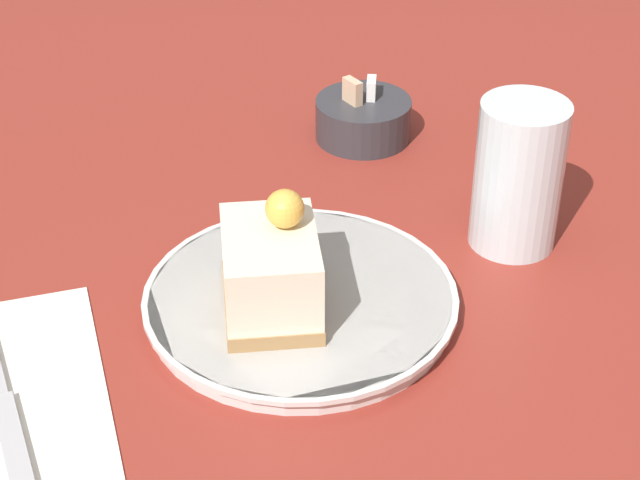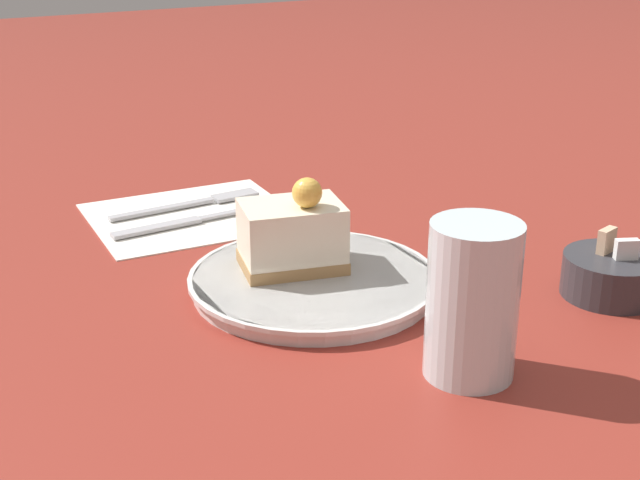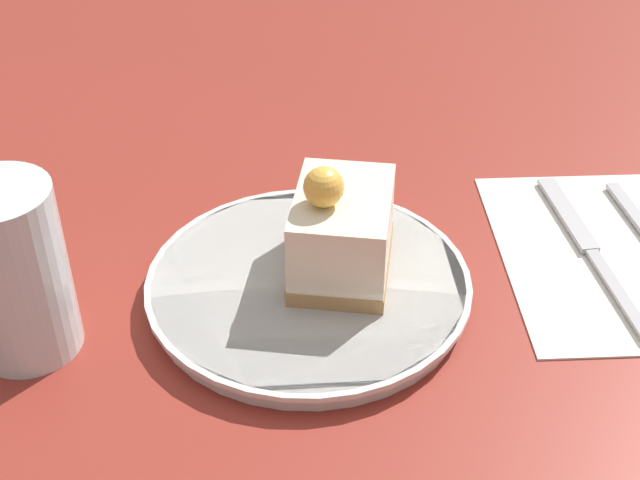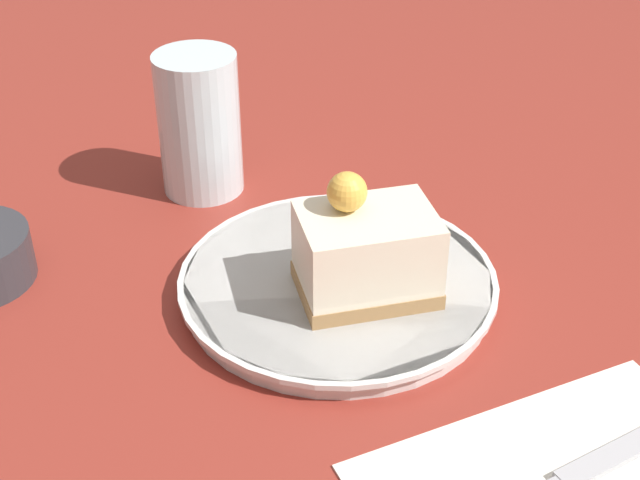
# 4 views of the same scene
# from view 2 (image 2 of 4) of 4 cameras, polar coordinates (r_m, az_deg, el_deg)

# --- Properties ---
(ground_plane) EXTENTS (4.00, 4.00, 0.00)m
(ground_plane) POSITION_cam_2_polar(r_m,az_deg,el_deg) (0.80, 2.40, -3.26)
(ground_plane) COLOR maroon
(plate) EXTENTS (0.22, 0.22, 0.02)m
(plate) POSITION_cam_2_polar(r_m,az_deg,el_deg) (0.79, -0.42, -2.65)
(plate) COLOR silver
(plate) RESTS_ON ground_plane
(cake_slice) EXTENTS (0.08, 0.10, 0.09)m
(cake_slice) POSITION_cam_2_polar(r_m,az_deg,el_deg) (0.79, -1.76, 0.38)
(cake_slice) COLOR #9E7547
(cake_slice) RESTS_ON plate
(napkin) EXTENTS (0.19, 0.22, 0.00)m
(napkin) POSITION_cam_2_polar(r_m,az_deg,el_deg) (0.98, -8.23, 1.60)
(napkin) COLOR white
(napkin) RESTS_ON ground_plane
(fork) EXTENTS (0.03, 0.17, 0.00)m
(fork) POSITION_cam_2_polar(r_m,az_deg,el_deg) (1.01, -7.87, 2.39)
(fork) COLOR #B2B2B7
(fork) RESTS_ON napkin
(knife) EXTENTS (0.03, 0.19, 0.00)m
(knife) POSITION_cam_2_polar(r_m,az_deg,el_deg) (0.95, -8.76, 1.13)
(knife) COLOR #B2B2B7
(knife) RESTS_ON napkin
(sugar_bowl) EXTENTS (0.09, 0.09, 0.06)m
(sugar_bowl) POSITION_cam_2_polar(r_m,az_deg,el_deg) (0.82, 18.17, -2.14)
(sugar_bowl) COLOR #333338
(sugar_bowl) RESTS_ON ground_plane
(drinking_glass) EXTENTS (0.07, 0.07, 0.12)m
(drinking_glass) POSITION_cam_2_polar(r_m,az_deg,el_deg) (0.65, 9.96, -3.80)
(drinking_glass) COLOR silver
(drinking_glass) RESTS_ON ground_plane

